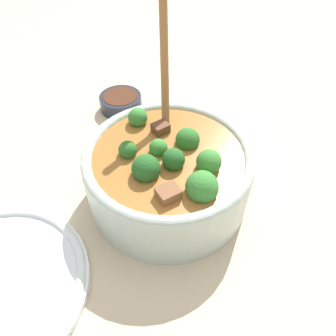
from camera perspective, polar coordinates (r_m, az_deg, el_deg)
The scene contains 3 objects.
ground_plane at distance 0.53m, azimuth -0.00°, elevation -4.73°, with size 4.00×4.00×0.00m, color #C6B293.
stew_bowl at distance 0.49m, azimuth 0.03°, elevation -0.53°, with size 0.25×0.27×0.31m.
condiment_bowl at distance 0.70m, azimuth -8.22°, elevation 11.39°, with size 0.09×0.09×0.03m.
Camera 1 is at (-0.12, 0.31, 0.41)m, focal length 35.00 mm.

